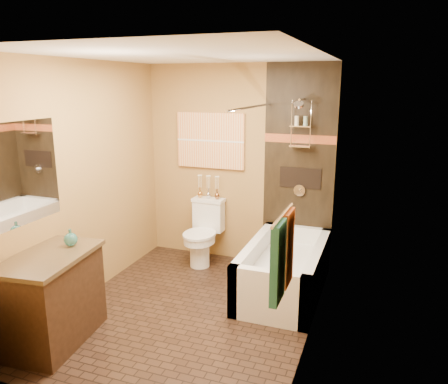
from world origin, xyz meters
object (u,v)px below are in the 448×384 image
at_px(sunset_painting, 211,141).
at_px(bathtub, 284,273).
at_px(toilet, 203,232).
at_px(vanity, 52,298).

bearing_deg(sunset_painting, bathtub, -32.03).
distance_m(sunset_painting, toilet, 1.17).
relative_size(bathtub, vanity, 1.52).
xyz_separation_m(bathtub, vanity, (-1.72, -1.64, 0.19)).
bearing_deg(sunset_painting, vanity, -103.47).
bearing_deg(toilet, sunset_painting, 90.63).
bearing_deg(bathtub, vanity, -136.50).
relative_size(toilet, vanity, 0.82).
height_order(bathtub, toilet, toilet).
height_order(sunset_painting, bathtub, sunset_painting).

